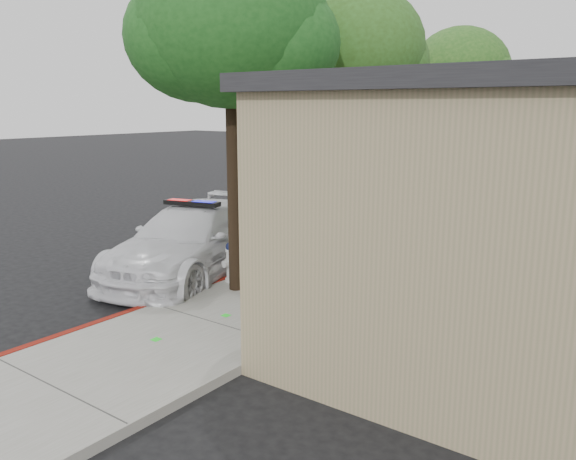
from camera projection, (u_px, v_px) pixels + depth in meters
The scene contains 8 objects.
ground at pixel (150, 310), 11.08m from camera, with size 120.00×120.00×0.00m, color black.
sidewalk at pixel (308, 284), 12.48m from camera, with size 3.20×60.00×0.15m, color gray.
red_curb at pixel (253, 272), 13.38m from camera, with size 0.14×60.00×0.16m, color maroon.
police_car at pixel (193, 240), 13.31m from camera, with size 3.62×5.94×1.73m.
fire_hydrant at pixel (233, 261), 12.32m from camera, with size 0.52×0.45×0.90m.
street_tree_near at pixel (232, 32), 10.84m from camera, with size 3.84×3.68×6.73m.
street_tree_mid at pixel (352, 55), 13.28m from camera, with size 3.34×3.49×6.38m.
street_tree_far at pixel (460, 73), 20.16m from camera, with size 3.66×3.37×6.37m.
Camera 1 is at (8.40, -6.85, 3.82)m, focal length 36.20 mm.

